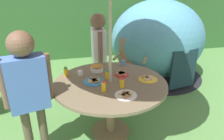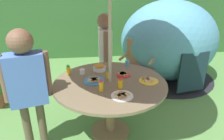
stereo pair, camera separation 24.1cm
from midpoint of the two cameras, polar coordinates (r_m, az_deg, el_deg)
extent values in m
cube|color=#548442|center=(2.85, 2.04, -16.99)|extent=(10.00, 10.00, 0.02)
cube|color=#33602D|center=(5.71, -3.31, 13.36)|extent=(9.00, 0.70, 1.79)
cylinder|color=brown|center=(2.83, 2.05, -16.60)|extent=(0.51, 0.51, 0.03)
cylinder|color=brown|center=(2.63, 2.15, -10.90)|extent=(0.11, 0.11, 0.70)
cylinder|color=#75664C|center=(2.45, 2.28, -3.68)|extent=(1.36, 1.36, 0.03)
cylinder|color=#B7AD8C|center=(2.30, 2.44, 5.57)|extent=(0.04, 0.04, 2.27)
cylinder|color=#93704C|center=(3.54, 4.13, -4.05)|extent=(0.04, 0.04, 0.44)
cylinder|color=#93704C|center=(3.42, 11.97, -5.48)|extent=(0.04, 0.04, 0.44)
cylinder|color=#93704C|center=(3.87, 6.10, -1.70)|extent=(0.04, 0.04, 0.44)
cylinder|color=#93704C|center=(3.76, 13.28, -2.93)|extent=(0.04, 0.04, 0.44)
cube|color=#93704C|center=(3.54, 9.08, 0.01)|extent=(0.68, 0.64, 0.04)
cube|color=#93704C|center=(3.63, 10.14, 4.71)|extent=(0.48, 0.31, 0.46)
cube|color=#93704C|center=(3.53, 5.42, 3.90)|extent=(0.25, 0.38, 0.03)
cube|color=#93704C|center=(3.42, 13.30, 2.73)|extent=(0.25, 0.38, 0.03)
ellipsoid|color=teal|center=(4.30, 17.07, 7.92)|extent=(2.20, 2.05, 1.57)
cylinder|color=black|center=(4.55, 15.97, -1.61)|extent=(2.27, 2.27, 0.01)
cube|color=#1A313A|center=(3.77, 23.44, -0.69)|extent=(0.53, 0.12, 0.71)
cylinder|color=brown|center=(3.59, 0.01, -1.87)|extent=(0.09, 0.09, 0.64)
cylinder|color=brown|center=(3.45, 0.24, -2.94)|extent=(0.09, 0.09, 0.64)
cube|color=white|center=(3.31, 0.13, 6.86)|extent=(0.21, 0.37, 0.54)
cylinder|color=brown|center=(3.50, -0.18, 8.18)|extent=(0.07, 0.07, 0.48)
cylinder|color=brown|center=(3.11, 0.48, 6.32)|extent=(0.07, 0.07, 0.48)
sphere|color=brown|center=(3.23, 0.13, 13.52)|extent=(0.24, 0.24, 0.24)
cylinder|color=brown|center=(2.51, -19.97, -15.22)|extent=(0.09, 0.09, 0.65)
cylinder|color=brown|center=(2.50, -16.26, -14.73)|extent=(0.09, 0.09, 0.65)
cube|color=#4C72C6|center=(2.20, -19.97, -2.50)|extent=(0.41, 0.29, 0.55)
cylinder|color=brown|center=(2.21, -25.40, -2.57)|extent=(0.07, 0.07, 0.49)
cylinder|color=brown|center=(2.20, -14.71, -1.12)|extent=(0.07, 0.07, 0.49)
sphere|color=brown|center=(2.08, -21.41, 7.43)|extent=(0.24, 0.24, 0.24)
cylinder|color=white|center=(2.75, -1.03, 0.39)|extent=(0.17, 0.17, 0.05)
ellipsoid|color=gold|center=(2.74, -1.04, 1.21)|extent=(0.15, 0.15, 0.04)
cylinder|color=white|center=(2.14, 6.09, -7.29)|extent=(0.23, 0.23, 0.01)
cube|color=tan|center=(2.13, 7.08, -6.94)|extent=(0.10, 0.10, 0.02)
cube|color=#9E7547|center=(2.15, 6.00, -6.66)|extent=(0.09, 0.09, 0.02)
cube|color=tan|center=(2.11, 4.86, -7.21)|extent=(0.06, 0.06, 0.02)
cube|color=#9E7547|center=(2.10, 6.05, -7.39)|extent=(0.10, 0.10, 0.02)
cylinder|color=red|center=(2.62, 5.79, -1.45)|extent=(0.18, 0.18, 0.01)
cube|color=tan|center=(2.61, 6.24, -1.15)|extent=(0.09, 0.09, 0.02)
cube|color=#9E7547|center=(2.64, 5.73, -0.87)|extent=(0.10, 0.10, 0.02)
cube|color=tan|center=(2.61, 5.49, -1.13)|extent=(0.11, 0.11, 0.02)
cube|color=#9E7547|center=(2.60, 5.78, -1.28)|extent=(0.11, 0.11, 0.02)
cylinder|color=yellow|center=(2.51, 12.95, -3.06)|extent=(0.23, 0.23, 0.01)
cube|color=tan|center=(2.51, 13.51, -2.64)|extent=(0.12, 0.12, 0.02)
cube|color=#9E7547|center=(2.53, 12.10, -2.35)|extent=(0.10, 0.10, 0.02)
cube|color=tan|center=(2.47, 12.60, -3.00)|extent=(0.07, 0.07, 0.02)
cylinder|color=#338CD8|center=(2.45, -2.30, -3.07)|extent=(0.25, 0.25, 0.01)
cube|color=tan|center=(2.44, -1.59, -2.75)|extent=(0.08, 0.08, 0.02)
cube|color=#9E7547|center=(2.47, -2.31, -2.46)|extent=(0.11, 0.11, 0.02)
cube|color=tan|center=(2.43, -2.98, -2.85)|extent=(0.10, 0.10, 0.02)
cube|color=#9E7547|center=(2.41, -2.05, -3.15)|extent=(0.08, 0.08, 0.02)
cylinder|color=yellow|center=(2.67, -9.62, -0.11)|extent=(0.05, 0.05, 0.10)
cylinder|color=green|center=(2.65, -9.70, 1.09)|extent=(0.04, 0.04, 0.02)
cylinder|color=yellow|center=(2.21, 0.05, -4.68)|extent=(0.05, 0.05, 0.11)
cylinder|color=red|center=(2.18, 0.05, -3.23)|extent=(0.03, 0.03, 0.02)
cylinder|color=yellow|center=(2.29, 5.34, -3.93)|extent=(0.05, 0.05, 0.09)
cylinder|color=red|center=(2.27, 5.39, -2.66)|extent=(0.04, 0.04, 0.02)
cylinder|color=yellow|center=(2.51, 1.74, -1.44)|extent=(0.06, 0.06, 0.09)
cylinder|color=green|center=(2.49, 1.76, -0.32)|extent=(0.04, 0.04, 0.02)
cylinder|color=white|center=(2.65, -5.80, -0.51)|extent=(0.07, 0.07, 0.06)
cylinder|color=#4C99D8|center=(2.94, 6.63, 1.91)|extent=(0.06, 0.06, 0.07)
camera|label=1|loc=(0.12, -87.14, 1.19)|focal=32.63mm
camera|label=2|loc=(0.12, 92.86, -1.19)|focal=32.63mm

